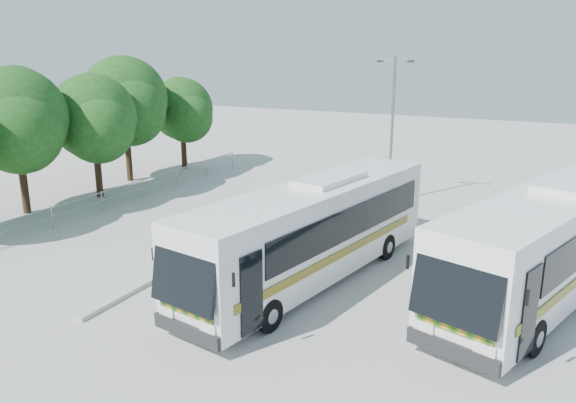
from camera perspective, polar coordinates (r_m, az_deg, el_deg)
The scene contains 10 objects.
ground at distance 20.70m, azimuth -3.97°, elevation -6.53°, with size 100.00×100.00×0.00m, color #A6A6A0.
kerb_divider at distance 23.40m, azimuth -6.38°, elevation -3.78°, with size 0.40×16.00×0.15m, color #B2B2AD.
railing at distance 29.35m, azimuth -17.06°, elevation 0.91°, with size 0.06×22.00×1.00m.
tree_far_b at distance 29.06m, azimuth -25.85°, elevation 7.62°, with size 5.33×5.03×6.96m.
tree_far_c at distance 30.99m, azimuth -19.08°, elevation 8.10°, with size 4.97×4.69×6.49m.
tree_far_d at distance 34.41m, azimuth -16.19°, elevation 9.90°, with size 5.62×5.30×7.33m.
tree_far_e at distance 37.52m, azimuth -10.65°, elevation 9.20°, with size 4.54×4.28×5.92m.
coach_main at distance 18.86m, azimuth 2.52°, elevation -2.89°, with size 4.49×12.05×3.28m.
coach_adjacent at distance 19.39m, azimuth 25.17°, elevation -3.64°, with size 6.12×12.46×3.42m.
lamppost at distance 28.81m, azimuth 10.55°, elevation 7.75°, with size 1.79×0.46×7.32m.
Camera 1 is at (9.78, -16.56, 7.66)m, focal length 35.00 mm.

